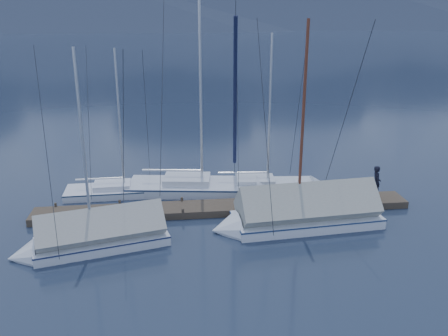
{
  "coord_description": "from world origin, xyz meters",
  "views": [
    {
      "loc": [
        -2.46,
        -18.87,
        9.34
      ],
      "look_at": [
        0.0,
        2.0,
        2.2
      ],
      "focal_mm": 38.0,
      "sensor_mm": 36.0,
      "label": 1
    }
  ],
  "objects_px": {
    "sailboat_open_right": "(276,187)",
    "sailboat_open_left": "(133,191)",
    "sailboat_covered_far": "(89,239)",
    "sailboat_open_mid": "(213,189)",
    "sailboat_covered_near": "(294,216)",
    "person": "(376,183)"
  },
  "relations": [
    {
      "from": "sailboat_open_mid",
      "to": "sailboat_covered_near",
      "type": "relative_size",
      "value": 1.07
    },
    {
      "from": "sailboat_covered_far",
      "to": "sailboat_covered_near",
      "type": "bearing_deg",
      "value": 6.95
    },
    {
      "from": "sailboat_covered_near",
      "to": "sailboat_open_right",
      "type": "bearing_deg",
      "value": 87.75
    },
    {
      "from": "sailboat_covered_near",
      "to": "sailboat_covered_far",
      "type": "distance_m",
      "value": 8.89
    },
    {
      "from": "sailboat_open_mid",
      "to": "sailboat_covered_near",
      "type": "bearing_deg",
      "value": -54.57
    },
    {
      "from": "sailboat_open_left",
      "to": "person",
      "type": "bearing_deg",
      "value": -13.91
    },
    {
      "from": "person",
      "to": "sailboat_covered_near",
      "type": "bearing_deg",
      "value": 120.65
    },
    {
      "from": "sailboat_open_mid",
      "to": "sailboat_covered_near",
      "type": "height_order",
      "value": "sailboat_open_mid"
    },
    {
      "from": "sailboat_open_left",
      "to": "sailboat_open_mid",
      "type": "relative_size",
      "value": 0.78
    },
    {
      "from": "sailboat_open_left",
      "to": "person",
      "type": "relative_size",
      "value": 4.81
    },
    {
      "from": "sailboat_open_left",
      "to": "sailboat_open_right",
      "type": "distance_m",
      "value": 7.63
    },
    {
      "from": "sailboat_covered_near",
      "to": "sailboat_open_left",
      "type": "bearing_deg",
      "value": 147.22
    },
    {
      "from": "sailboat_open_left",
      "to": "sailboat_covered_far",
      "type": "distance_m",
      "value": 6.04
    },
    {
      "from": "sailboat_open_right",
      "to": "sailboat_open_left",
      "type": "bearing_deg",
      "value": 177.27
    },
    {
      "from": "sailboat_open_left",
      "to": "sailboat_open_right",
      "type": "xyz_separation_m",
      "value": [
        7.62,
        -0.36,
        0.01
      ]
    },
    {
      "from": "sailboat_open_right",
      "to": "person",
      "type": "relative_size",
      "value": 5.24
    },
    {
      "from": "sailboat_open_mid",
      "to": "sailboat_covered_far",
      "type": "bearing_deg",
      "value": -134.74
    },
    {
      "from": "sailboat_open_mid",
      "to": "sailboat_open_left",
      "type": "bearing_deg",
      "value": 176.79
    },
    {
      "from": "sailboat_open_left",
      "to": "sailboat_covered_far",
      "type": "xyz_separation_m",
      "value": [
        -1.38,
        -5.87,
        0.29
      ]
    },
    {
      "from": "sailboat_open_right",
      "to": "person",
      "type": "distance_m",
      "value": 5.21
    },
    {
      "from": "sailboat_covered_near",
      "to": "person",
      "type": "height_order",
      "value": "sailboat_covered_near"
    },
    {
      "from": "sailboat_open_left",
      "to": "person",
      "type": "distance_m",
      "value": 12.41
    }
  ]
}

